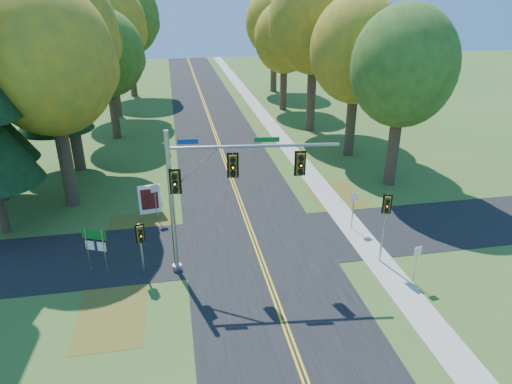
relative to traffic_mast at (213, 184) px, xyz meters
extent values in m
plane|color=#375D21|center=(2.46, 0.31, -4.84)|extent=(160.00, 160.00, 0.00)
cube|color=black|center=(2.46, 0.31, -4.83)|extent=(8.00, 160.00, 0.02)
cube|color=black|center=(2.46, 2.31, -4.83)|extent=(60.00, 6.00, 0.02)
cube|color=gold|center=(2.36, 0.31, -4.82)|extent=(0.10, 160.00, 0.01)
cube|color=gold|center=(2.56, 0.31, -4.82)|extent=(0.10, 160.00, 0.01)
cube|color=#9E998E|center=(8.66, 0.31, -4.81)|extent=(1.60, 160.00, 0.06)
cube|color=brown|center=(-4.04, 4.31, -4.84)|extent=(4.00, 6.00, 0.00)
cube|color=brown|center=(9.26, 6.31, -4.84)|extent=(3.50, 8.00, 0.00)
cube|color=brown|center=(-5.04, -2.69, -4.84)|extent=(3.00, 5.00, 0.00)
cylinder|color=#38281C|center=(-8.74, 9.61, -1.47)|extent=(0.86, 0.86, 6.75)
ellipsoid|color=#C28E19|center=(-8.74, 9.61, 4.71)|extent=(8.00, 8.00, 9.20)
sphere|color=#C28E19|center=(-7.14, 10.81, 3.91)|extent=(4.80, 4.80, 4.80)
sphere|color=#C28E19|center=(-10.14, 8.81, 5.51)|extent=(4.40, 4.40, 4.40)
cylinder|color=#38281C|center=(13.96, 9.01, -1.81)|extent=(0.83, 0.83, 6.08)
ellipsoid|color=#507624|center=(13.96, 9.01, 3.75)|extent=(7.20, 7.20, 8.28)
sphere|color=#507624|center=(15.40, 10.09, 3.03)|extent=(4.32, 4.32, 4.32)
sphere|color=#507624|center=(12.70, 8.29, 4.47)|extent=(3.96, 3.96, 3.96)
cylinder|color=#38281C|center=(-9.34, 16.51, -1.13)|extent=(0.89, 0.89, 7.42)
ellipsoid|color=#C28E19|center=(-9.34, 16.51, 5.59)|extent=(8.60, 8.60, 9.89)
sphere|color=#C28E19|center=(-7.62, 17.80, 4.73)|extent=(5.16, 5.16, 5.16)
sphere|color=#C28E19|center=(-10.85, 15.65, 6.45)|extent=(4.73, 4.73, 4.73)
cylinder|color=#38281C|center=(13.36, 15.81, -1.69)|extent=(0.84, 0.84, 6.30)
ellipsoid|color=#C28E19|center=(13.36, 15.81, 4.12)|extent=(7.60, 7.60, 8.74)
sphere|color=#C28E19|center=(14.88, 16.95, 3.36)|extent=(4.56, 4.56, 4.56)
sphere|color=#C28E19|center=(12.03, 15.05, 4.88)|extent=(4.18, 4.18, 4.18)
cylinder|color=#38281C|center=(-7.14, 24.71, -2.03)|extent=(0.81, 0.81, 5.62)
ellipsoid|color=#507624|center=(-7.14, 24.71, 3.16)|extent=(6.80, 6.80, 7.82)
sphere|color=#507624|center=(-5.78, 25.73, 2.48)|extent=(4.08, 4.08, 4.08)
sphere|color=#507624|center=(-8.33, 24.03, 3.84)|extent=(3.74, 3.74, 3.74)
cylinder|color=#38281C|center=(12.26, 23.91, -1.02)|extent=(0.90, 0.90, 7.65)
ellipsoid|color=#C28E19|center=(12.26, 23.91, 5.89)|extent=(8.80, 8.80, 10.12)
sphere|color=#C28E19|center=(14.02, 25.23, 5.01)|extent=(5.28, 5.28, 5.28)
sphere|color=#C28E19|center=(10.72, 23.03, 6.77)|extent=(4.84, 4.84, 4.84)
cylinder|color=#38281C|center=(-7.74, 33.41, -1.36)|extent=(0.87, 0.87, 6.98)
ellipsoid|color=#C28E19|center=(-7.74, 33.41, 5.00)|extent=(8.20, 8.20, 9.43)
sphere|color=#C28E19|center=(-6.10, 34.64, 4.18)|extent=(4.92, 4.92, 4.92)
sphere|color=#C28E19|center=(-9.18, 32.59, 5.82)|extent=(4.51, 4.51, 4.51)
cylinder|color=#38281C|center=(11.66, 33.11, -1.92)|extent=(0.82, 0.82, 5.85)
ellipsoid|color=#C28E19|center=(11.66, 33.11, 3.46)|extent=(7.00, 7.00, 8.05)
sphere|color=#C28E19|center=(13.06, 34.16, 2.76)|extent=(4.20, 4.20, 4.20)
sphere|color=#C28E19|center=(10.43, 32.41, 4.16)|extent=(3.85, 3.85, 3.85)
cylinder|color=#38281C|center=(-6.54, 44.31, -1.24)|extent=(0.88, 0.88, 7.20)
ellipsoid|color=#507624|center=(-6.54, 44.31, 5.30)|extent=(8.40, 8.40, 9.66)
sphere|color=#507624|center=(-4.86, 45.57, 4.46)|extent=(5.04, 5.04, 5.04)
sphere|color=#507624|center=(-8.01, 43.47, 6.14)|extent=(4.62, 4.62, 4.62)
cylinder|color=#38281C|center=(12.86, 43.81, -1.58)|extent=(0.85, 0.85, 6.53)
ellipsoid|color=#C28E19|center=(12.86, 43.81, 4.41)|extent=(7.80, 7.80, 8.97)
sphere|color=#C28E19|center=(14.42, 44.98, 3.63)|extent=(4.68, 4.68, 4.68)
sphere|color=#C28E19|center=(11.49, 43.03, 5.19)|extent=(4.29, 4.29, 4.29)
cylinder|color=#38281C|center=(-12.04, 6.31, -3.22)|extent=(0.50, 0.50, 3.24)
cylinder|color=#38281C|center=(-13.54, 11.31, -3.40)|extent=(0.50, 0.50, 2.88)
cylinder|color=#38281C|center=(-10.54, 16.31, -3.13)|extent=(0.50, 0.50, 3.42)
cone|color=black|center=(-10.54, 16.31, 1.30)|extent=(5.60, 5.60, 5.45)
cone|color=black|center=(-10.54, 16.31, 5.20)|extent=(4.57, 4.57, 5.45)
cylinder|color=#95989D|center=(-2.03, 0.27, -1.08)|extent=(0.24, 0.24, 7.53)
cylinder|color=#95989D|center=(-2.03, 0.27, -4.68)|extent=(0.47, 0.47, 0.32)
cylinder|color=#95989D|center=(1.98, -0.17, 1.83)|extent=(8.04, 1.02, 0.15)
cylinder|color=#95989D|center=(-0.85, 0.14, 0.75)|extent=(2.43, 0.36, 2.22)
cylinder|color=#95989D|center=(0.97, -0.06, 1.63)|extent=(0.04, 0.04, 0.39)
cube|color=#72590C|center=(0.97, -0.06, 0.90)|extent=(0.40, 0.36, 1.08)
cube|color=black|center=(0.97, -0.06, 0.90)|extent=(0.56, 0.09, 1.27)
sphere|color=orange|center=(0.94, -0.30, 0.90)|extent=(0.19, 0.19, 0.19)
cylinder|color=black|center=(0.94, -0.30, 1.25)|extent=(0.28, 0.20, 0.26)
cylinder|color=black|center=(0.94, -0.30, 0.90)|extent=(0.28, 0.20, 0.26)
cylinder|color=black|center=(0.94, -0.30, 0.56)|extent=(0.28, 0.20, 0.26)
cylinder|color=#95989D|center=(4.18, -0.41, 1.63)|extent=(0.04, 0.04, 0.39)
cube|color=#72590C|center=(4.18, -0.41, 0.90)|extent=(0.40, 0.36, 1.08)
cube|color=black|center=(4.18, -0.41, 0.90)|extent=(0.56, 0.09, 1.27)
sphere|color=orange|center=(4.15, -0.65, 0.90)|extent=(0.19, 0.19, 0.19)
cylinder|color=black|center=(4.15, -0.65, 1.25)|extent=(0.28, 0.20, 0.26)
cylinder|color=black|center=(4.15, -0.65, 0.90)|extent=(0.28, 0.20, 0.26)
cylinder|color=black|center=(4.15, -0.65, 0.56)|extent=(0.28, 0.20, 0.26)
cube|color=#72590C|center=(-1.78, 0.08, 0.21)|extent=(0.40, 0.36, 1.08)
cube|color=black|center=(-1.78, 0.08, 0.21)|extent=(0.56, 0.09, 1.27)
sphere|color=orange|center=(-1.81, -0.17, 0.21)|extent=(0.19, 0.19, 0.19)
cylinder|color=black|center=(-1.81, -0.17, 0.56)|extent=(0.28, 0.20, 0.26)
cylinder|color=black|center=(-1.81, -0.17, 0.21)|extent=(0.28, 0.20, 0.26)
cylinder|color=black|center=(-1.81, -0.17, -0.13)|extent=(0.28, 0.20, 0.26)
cube|color=navy|center=(-1.07, 0.16, 2.13)|extent=(0.97, 0.15, 0.24)
cube|color=#0C5926|center=(2.57, -0.23, 2.13)|extent=(1.18, 0.17, 0.24)
cylinder|color=#94979C|center=(8.69, -0.90, -2.87)|extent=(0.11, 0.11, 3.95)
cube|color=#72590C|center=(8.61, -1.08, -1.34)|extent=(0.39, 0.37, 0.90)
cube|color=black|center=(8.61, -1.08, -1.34)|extent=(0.44, 0.21, 1.06)
sphere|color=orange|center=(8.53, -1.27, -1.34)|extent=(0.16, 0.16, 0.16)
cylinder|color=black|center=(8.53, -1.27, -1.06)|extent=(0.25, 0.22, 0.22)
cylinder|color=black|center=(8.53, -1.27, -1.34)|extent=(0.25, 0.22, 0.22)
cylinder|color=black|center=(8.53, -1.27, -1.63)|extent=(0.25, 0.22, 0.22)
cylinder|color=#9C9DA4|center=(-3.72, 0.31, -3.41)|extent=(0.11, 0.11, 2.86)
cube|color=#72590C|center=(-3.68, 0.12, -2.43)|extent=(0.36, 0.33, 0.89)
cube|color=black|center=(-3.68, 0.12, -2.43)|extent=(0.46, 0.13, 1.05)
sphere|color=orange|center=(-3.63, -0.09, -2.43)|extent=(0.16, 0.16, 0.16)
cylinder|color=black|center=(-3.63, -0.09, -2.14)|extent=(0.24, 0.19, 0.21)
cylinder|color=black|center=(-3.63, -0.09, -2.43)|extent=(0.24, 0.19, 0.21)
cylinder|color=black|center=(-3.63, -0.09, -2.72)|extent=(0.24, 0.19, 0.21)
cylinder|color=gray|center=(-6.33, 0.59, -3.47)|extent=(0.05, 0.05, 2.74)
cylinder|color=gray|center=(-5.49, 0.23, -3.47)|extent=(0.05, 0.05, 2.74)
cube|color=#0D5E1B|center=(-5.90, 0.44, -2.42)|extent=(1.19, 0.54, 0.50)
cube|color=silver|center=(-5.90, 0.44, -2.42)|extent=(1.01, 0.44, 0.07)
cube|color=silver|center=(-6.19, 0.56, -3.06)|extent=(0.43, 0.21, 0.50)
cube|color=black|center=(-6.19, 0.56, -2.76)|extent=(0.42, 0.18, 0.09)
cube|color=silver|center=(-5.60, 0.31, -3.06)|extent=(0.43, 0.21, 0.50)
cube|color=black|center=(-5.60, 0.31, -2.76)|extent=(0.42, 0.18, 0.09)
cube|color=white|center=(-3.53, 7.31, -3.87)|extent=(1.42, 0.35, 1.95)
cube|color=maroon|center=(-3.52, 7.21, -3.82)|extent=(1.08, 0.14, 1.41)
cube|color=white|center=(-4.06, 7.25, -4.68)|extent=(0.10, 0.10, 0.32)
cube|color=white|center=(-2.99, 7.37, -4.68)|extent=(0.10, 0.10, 0.32)
cylinder|color=gray|center=(8.55, 2.82, -3.59)|extent=(0.06, 0.06, 2.51)
cube|color=white|center=(8.56, 2.80, -2.68)|extent=(0.47, 0.17, 0.51)
cylinder|color=gray|center=(9.47, -3.05, -3.77)|extent=(0.05, 0.05, 2.15)
cube|color=silver|center=(9.47, -3.07, -2.98)|extent=(0.41, 0.10, 0.44)
cylinder|color=gray|center=(-3.12, 6.31, -3.60)|extent=(0.06, 0.06, 2.49)
cube|color=silver|center=(-3.11, 6.29, -2.70)|extent=(0.46, 0.19, 0.51)
camera|label=1|loc=(-1.69, -20.19, 8.56)|focal=32.00mm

